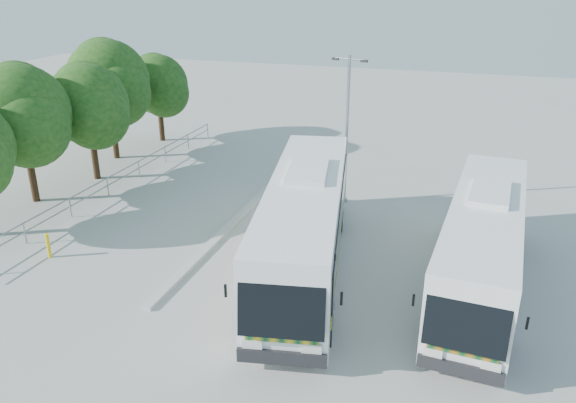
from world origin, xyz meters
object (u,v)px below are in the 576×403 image
(coach_main, at_px, (305,222))
(bollard, at_px, (48,246))
(tree_far_c, at_px, (89,105))
(tree_far_d, at_px, (109,82))
(lamppost, at_px, (347,124))
(coach_adjacent, at_px, (482,242))
(tree_far_e, at_px, (159,85))
(tree_far_b, at_px, (22,114))

(coach_main, height_order, bollard, coach_main)
(tree_far_c, distance_m, tree_far_d, 3.93)
(coach_main, bearing_deg, lamppost, 79.72)
(tree_far_c, relative_size, coach_adjacent, 0.53)
(tree_far_c, xyz_separation_m, lamppost, (14.12, 0.94, -0.20))
(tree_far_d, distance_m, tree_far_e, 4.65)
(bollard, bearing_deg, tree_far_e, 104.69)
(tree_far_e, bearing_deg, tree_far_c, -86.46)
(tree_far_e, distance_m, coach_adjacent, 25.50)
(lamppost, bearing_deg, tree_far_e, 166.50)
(coach_adjacent, bearing_deg, tree_far_e, 150.67)
(tree_far_e, height_order, coach_main, tree_far_e)
(tree_far_b, bearing_deg, coach_adjacent, -4.97)
(tree_far_d, bearing_deg, coach_main, -33.41)
(coach_adjacent, bearing_deg, bollard, -165.63)
(tree_far_e, xyz_separation_m, bollard, (4.47, -17.04, -3.36))
(coach_adjacent, relative_size, lamppost, 1.65)
(tree_far_b, relative_size, tree_far_d, 0.95)
(tree_far_d, relative_size, lamppost, 1.00)
(lamppost, bearing_deg, tree_far_b, -149.24)
(coach_adjacent, height_order, lamppost, lamppost)
(bollard, bearing_deg, coach_main, 13.16)
(tree_far_b, height_order, bollard, tree_far_b)
(tree_far_d, xyz_separation_m, coach_adjacent, (21.91, -9.48, -2.99))
(coach_main, xyz_separation_m, lamppost, (-0.07, 7.39, 2.07))
(tree_far_e, distance_m, coach_main, 20.83)
(tree_far_c, height_order, bollard, tree_far_c)
(tree_far_d, distance_m, coach_adjacent, 24.06)
(tree_far_d, height_order, bollard, tree_far_d)
(tree_far_b, xyz_separation_m, tree_far_c, (0.89, 3.90, -0.31))
(tree_far_d, distance_m, coach_main, 18.64)
(tree_far_c, xyz_separation_m, tree_far_e, (-0.51, 8.20, -0.37))
(coach_main, bearing_deg, tree_far_d, 135.80)
(tree_far_d, bearing_deg, coach_adjacent, -23.40)
(coach_main, height_order, lamppost, lamppost)
(tree_far_c, bearing_deg, tree_far_d, 107.83)
(lamppost, bearing_deg, bollard, -123.22)
(tree_far_c, distance_m, bollard, 10.37)
(tree_far_c, relative_size, coach_main, 0.48)
(tree_far_c, height_order, tree_far_e, tree_far_c)
(tree_far_d, height_order, lamppost, lamppost)
(coach_adjacent, xyz_separation_m, bollard, (-16.76, -3.05, -1.29))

